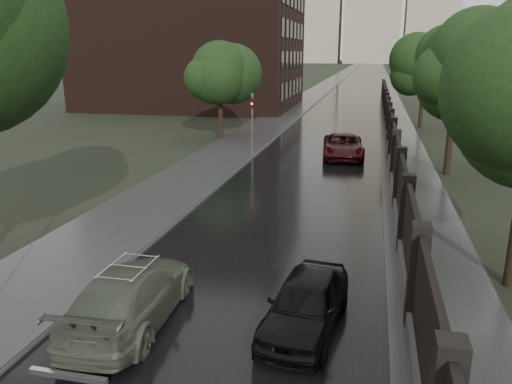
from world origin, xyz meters
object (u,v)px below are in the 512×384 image
(volga_sedan, at_px, (131,295))
(tree_left_far, at_px, (220,70))
(car_right_near, at_px, (306,303))
(car_right_far, at_px, (343,146))
(tree_right_c, at_px, (425,71))
(tree_right_b, at_px, (456,83))
(traffic_light, at_px, (252,118))

(volga_sedan, bearing_deg, tree_left_far, -80.85)
(tree_left_far, xyz_separation_m, car_right_near, (10.01, -25.72, -4.55))
(tree_left_far, bearing_deg, volga_sedan, -77.79)
(tree_left_far, relative_size, car_right_far, 1.37)
(car_right_far, bearing_deg, volga_sedan, -105.38)
(car_right_near, bearing_deg, car_right_far, 97.86)
(volga_sedan, bearing_deg, car_right_far, -103.27)
(volga_sedan, height_order, car_right_near, volga_sedan)
(car_right_near, bearing_deg, tree_right_c, 88.01)
(tree_left_far, relative_size, tree_right_b, 1.05)
(volga_sedan, relative_size, car_right_near, 1.24)
(tree_left_far, distance_m, tree_right_c, 18.45)
(car_right_far, bearing_deg, tree_right_b, -34.12)
(car_right_near, bearing_deg, tree_right_b, 79.53)
(tree_right_c, distance_m, car_right_far, 16.42)
(traffic_light, bearing_deg, tree_right_c, 51.82)
(tree_left_far, height_order, volga_sedan, tree_left_far)
(tree_left_far, height_order, traffic_light, tree_left_far)
(tree_left_far, xyz_separation_m, volga_sedan, (5.71, -26.37, -4.51))
(tree_right_b, distance_m, traffic_light, 12.44)
(volga_sedan, bearing_deg, tree_right_c, -108.14)
(tree_right_b, distance_m, tree_right_c, 18.00)
(tree_right_c, bearing_deg, tree_left_far, -147.17)
(traffic_light, bearing_deg, tree_left_far, 126.47)
(tree_right_b, height_order, tree_right_c, same)
(tree_right_c, height_order, car_right_far, tree_right_c)
(tree_right_b, relative_size, tree_right_c, 1.00)
(tree_right_c, height_order, traffic_light, tree_right_c)
(tree_left_far, distance_m, traffic_light, 6.84)
(tree_right_b, xyz_separation_m, car_right_near, (-5.49, -17.72, -4.26))
(tree_left_far, bearing_deg, traffic_light, -53.53)
(traffic_light, height_order, car_right_near, traffic_light)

